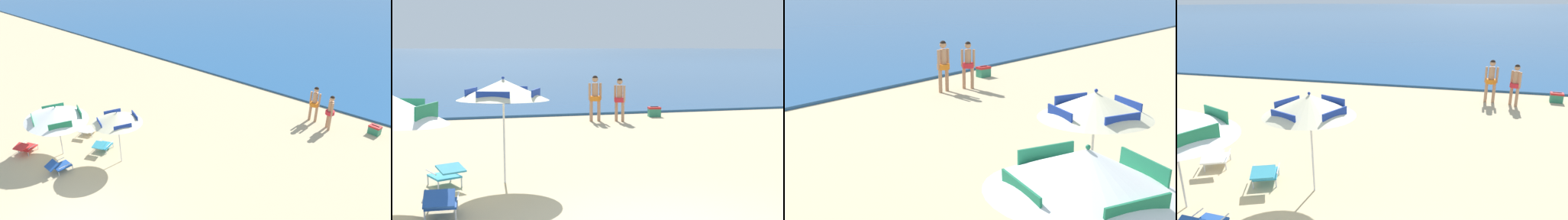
% 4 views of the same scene
% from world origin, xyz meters
% --- Properties ---
extents(beach_umbrella_striped_main, '(2.95, 2.92, 2.21)m').
position_xyz_m(beach_umbrella_striped_main, '(-4.36, 2.38, 1.84)').
color(beach_umbrella_striped_main, silver).
rests_on(beach_umbrella_striped_main, ground).
extents(beach_umbrella_striped_second, '(2.52, 2.53, 2.23)m').
position_xyz_m(beach_umbrella_striped_second, '(-2.11, 3.60, 1.95)').
color(beach_umbrella_striped_second, silver).
rests_on(beach_umbrella_striped_second, ground).
extents(person_standing_near_shore, '(0.40, 0.40, 1.65)m').
position_xyz_m(person_standing_near_shore, '(3.03, 11.50, 0.96)').
color(person_standing_near_shore, tan).
rests_on(person_standing_near_shore, ground).
extents(person_standing_beside, '(0.52, 0.43, 1.75)m').
position_xyz_m(person_standing_beside, '(2.14, 11.79, 1.01)').
color(person_standing_beside, tan).
rests_on(person_standing_beside, ground).
extents(cooler_box, '(0.54, 0.42, 0.43)m').
position_xyz_m(cooler_box, '(4.82, 12.41, 0.20)').
color(cooler_box, '#2D7F5B').
rests_on(cooler_box, ground).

